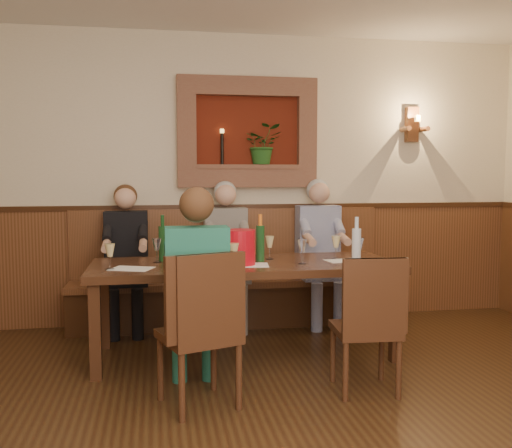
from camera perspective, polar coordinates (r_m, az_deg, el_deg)
The scene contains 29 objects.
room_shell at distance 2.70m, azimuth 5.03°, elevation 14.34°, with size 6.04×6.04×2.82m.
wainscoting at distance 2.80m, azimuth 4.81°, elevation -12.98°, with size 6.02×6.02×1.15m.
wall_niche at distance 5.60m, azimuth -0.42°, elevation 8.68°, with size 1.36×0.30×1.06m.
wall_sconce at distance 6.10m, azimuth 15.39°, elevation 9.50°, with size 0.25×0.20×0.35m.
dining_table at distance 4.54m, azimuth -1.14°, elevation -4.79°, with size 2.40×0.90×0.75m.
bench at distance 5.52m, azimuth -2.64°, elevation -6.69°, with size 3.00×0.45×1.11m.
chair_near_left at distance 3.67m, azimuth -5.63°, elevation -13.50°, with size 0.55×0.55×0.99m.
chair_near_right at distance 3.96m, azimuth 10.89°, elevation -12.44°, with size 0.44×0.44×0.92m.
person_bench_left at distance 5.35m, azimuth -12.83°, elevation -4.71°, with size 0.39×0.48×1.35m.
person_bench_mid at distance 5.37m, azimuth -2.95°, elevation -4.40°, with size 0.40×0.49×1.38m.
person_bench_right at distance 5.55m, azimuth 6.42°, elevation -4.03°, with size 0.41×0.50×1.40m.
person_chair_front at distance 3.76m, azimuth -5.97°, elevation -8.64°, with size 0.40×0.49×1.37m.
spittoon_bucket at distance 4.39m, azimuth -1.64°, elevation -2.35°, with size 0.24×0.24×0.27m, color red.
wine_bottle_green_a at distance 4.57m, azimuth 0.43°, elevation -1.83°, with size 0.09×0.09×0.38m.
wine_bottle_green_b at distance 4.65m, azimuth -9.30°, elevation -1.82°, with size 0.09×0.09×0.37m.
water_bottle at distance 4.42m, azimuth 10.00°, elevation -2.17°, with size 0.09×0.09×0.37m.
tasting_sheet_a at distance 4.33m, azimuth -12.33°, elevation -4.38°, with size 0.30×0.21×0.00m, color white.
tasting_sheet_b at distance 4.39m, azimuth -0.78°, elevation -4.12°, with size 0.31×0.22×0.00m, color white.
tasting_sheet_c at distance 4.66m, azimuth 8.68°, elevation -3.64°, with size 0.27×0.19×0.00m, color white.
tasting_sheet_d at distance 4.21m, azimuth -6.43°, elevation -4.56°, with size 0.25×0.18×0.00m, color white.
wine_glass_0 at distance 4.75m, azimuth 8.01°, elevation -2.33°, with size 0.08×0.08×0.19m, color #DEC985, non-canonical shape.
wine_glass_1 at distance 4.70m, azimuth 1.37°, elevation -2.36°, with size 0.08×0.08×0.19m, color #DEC985, non-canonical shape.
wine_glass_2 at distance 4.27m, azimuth -7.51°, elevation -3.15°, with size 0.08×0.08×0.19m, color #DEC985, non-canonical shape.
wine_glass_3 at distance 4.47m, azimuth 4.65°, elevation -2.76°, with size 0.08×0.08×0.19m, color white, non-canonical shape.
wine_glass_4 at distance 4.37m, azimuth -1.99°, elevation -2.93°, with size 0.08×0.08×0.19m, color #DEC985, non-canonical shape.
wine_glass_5 at distance 4.64m, azimuth 10.30°, elevation -2.53°, with size 0.08×0.08×0.19m, color white, non-canonical shape.
wine_glass_6 at distance 4.59m, azimuth -9.89°, elevation -2.61°, with size 0.08×0.08×0.19m, color white, non-canonical shape.
wine_glass_7 at distance 4.31m, azimuth -14.40°, elevation -3.19°, with size 0.08×0.08×0.19m, color #DEC985, non-canonical shape.
wine_glass_8 at distance 4.21m, azimuth -2.22°, elevation -3.22°, with size 0.08×0.08×0.19m, color #DEC985, non-canonical shape.
Camera 1 is at (-0.68, -2.57, 1.45)m, focal length 40.00 mm.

